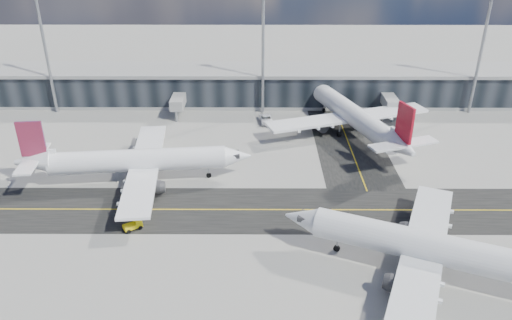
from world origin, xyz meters
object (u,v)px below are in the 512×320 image
(baggage_tug, at_px, (134,224))
(service_van, at_px, (266,119))
(airliner_near, at_px, (438,250))
(airliner_af, at_px, (135,161))
(airliner_redtail, at_px, (353,115))

(baggage_tug, distance_m, service_van, 47.65)
(airliner_near, distance_m, service_van, 57.74)
(airliner_af, height_order, baggage_tug, airliner_af)
(airliner_redtail, height_order, service_van, airliner_redtail)
(airliner_af, xyz_separation_m, service_van, (23.81, 27.59, -3.21))
(airliner_near, relative_size, baggage_tug, 13.12)
(airliner_af, relative_size, airliner_near, 1.02)
(airliner_near, bearing_deg, airliner_redtail, 26.40)
(airliner_redtail, bearing_deg, baggage_tug, -156.40)
(airliner_near, height_order, service_van, airliner_near)
(airliner_redtail, xyz_separation_m, airliner_near, (3.08, -47.12, -0.18))
(service_van, bearing_deg, baggage_tug, -124.78)
(baggage_tug, bearing_deg, service_van, 119.83)
(airliner_redtail, height_order, airliner_near, airliner_redtail)
(airliner_af, xyz_separation_m, airliner_redtail, (42.47, 21.33, 0.28))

